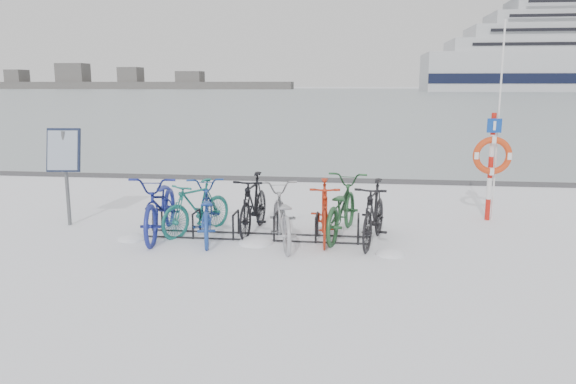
{
  "coord_description": "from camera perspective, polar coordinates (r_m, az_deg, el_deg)",
  "views": [
    {
      "loc": [
        1.77,
        -9.47,
        2.69
      ],
      "look_at": [
        0.5,
        0.6,
        0.72
      ],
      "focal_mm": 35.0,
      "sensor_mm": 36.0,
      "label": 1
    }
  ],
  "objects": [
    {
      "name": "ground",
      "position": [
        10.0,
        -3.28,
        -4.64
      ],
      "size": [
        900.0,
        900.0,
        0.0
      ],
      "primitive_type": "plane",
      "color": "white",
      "rests_on": "ground"
    },
    {
      "name": "ice_sheet",
      "position": [
        164.5,
        6.64,
        9.96
      ],
      "size": [
        400.0,
        298.0,
        0.02
      ],
      "primitive_type": "cube",
      "color": "#9FABB3",
      "rests_on": "ground"
    },
    {
      "name": "quay_edge",
      "position": [
        15.7,
        0.6,
        1.29
      ],
      "size": [
        400.0,
        0.25,
        0.1
      ],
      "primitive_type": "cube",
      "color": "#3F3F42",
      "rests_on": "ground"
    },
    {
      "name": "bike_rack",
      "position": [
        9.96,
        -3.29,
        -3.64
      ],
      "size": [
        4.0,
        0.48,
        0.46
      ],
      "color": "black",
      "rests_on": "ground"
    },
    {
      "name": "info_board",
      "position": [
        11.4,
        -21.79,
        3.42
      ],
      "size": [
        0.64,
        0.3,
        1.87
      ],
      "rotation": [
        0.0,
        0.0,
        0.11
      ],
      "color": "#595B5E",
      "rests_on": "ground"
    },
    {
      "name": "lifebuoy_station",
      "position": [
        11.66,
        20.05,
        3.48
      ],
      "size": [
        0.75,
        0.22,
        3.88
      ],
      "color": "red",
      "rests_on": "ground"
    },
    {
      "name": "shoreline",
      "position": [
        296.54,
        -17.82,
        10.47
      ],
      "size": [
        180.0,
        12.0,
        9.5
      ],
      "color": "#4B4B4B",
      "rests_on": "ground"
    },
    {
      "name": "bike_0",
      "position": [
        10.29,
        -12.76,
        -1.08
      ],
      "size": [
        1.06,
        2.33,
        1.18
      ],
      "primitive_type": "imported",
      "rotation": [
        0.0,
        0.0,
        0.13
      ],
      "color": "navy",
      "rests_on": "ground"
    },
    {
      "name": "bike_1",
      "position": [
        10.35,
        -9.28,
        -1.36
      ],
      "size": [
        1.25,
        1.69,
        1.01
      ],
      "primitive_type": "imported",
      "rotation": [
        0.0,
        0.0,
        -0.52
      ],
      "color": "#1C7066",
      "rests_on": "ground"
    },
    {
      "name": "bike_2",
      "position": [
        9.96,
        -8.38,
        -1.8
      ],
      "size": [
        1.16,
        2.05,
        1.02
      ],
      "primitive_type": "imported",
      "rotation": [
        0.0,
        0.0,
        3.4
      ],
      "color": "#1D4092",
      "rests_on": "ground"
    },
    {
      "name": "bike_3",
      "position": [
        10.26,
        -3.53,
        -1.05
      ],
      "size": [
        0.65,
        1.88,
        1.11
      ],
      "primitive_type": "imported",
      "rotation": [
        0.0,
        0.0,
        -0.07
      ],
      "color": "black",
      "rests_on": "ground"
    },
    {
      "name": "bike_4",
      "position": [
        9.54,
        -0.68,
        -2.21
      ],
      "size": [
        1.15,
        2.07,
        1.03
      ],
      "primitive_type": "imported",
      "rotation": [
        0.0,
        0.0,
        3.4
      ],
      "color": "#9A9BA1",
      "rests_on": "ground"
    },
    {
      "name": "bike_5",
      "position": [
        9.77,
        3.72,
        -1.76
      ],
      "size": [
        0.62,
        1.82,
        1.08
      ],
      "primitive_type": "imported",
      "rotation": [
        0.0,
        0.0,
        0.07
      ],
      "color": "#B22811",
      "rests_on": "ground"
    },
    {
      "name": "bike_6",
      "position": [
        10.08,
        5.39,
        -1.36
      ],
      "size": [
        1.09,
        2.18,
        1.09
      ],
      "primitive_type": "imported",
      "rotation": [
        0.0,
        0.0,
        2.96
      ],
      "color": "#25562F",
      "rests_on": "ground"
    },
    {
      "name": "bike_7",
      "position": [
        9.66,
        8.72,
        -1.93
      ],
      "size": [
        0.88,
        1.91,
        1.11
      ],
      "primitive_type": "imported",
      "rotation": [
        0.0,
        0.0,
        -0.2
      ],
      "color": "black",
      "rests_on": "ground"
    },
    {
      "name": "snow_drifts",
      "position": [
        9.86,
        -2.3,
        -4.87
      ],
      "size": [
        4.94,
        1.72,
        0.22
      ],
      "color": "white",
      "rests_on": "ground"
    }
  ]
}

